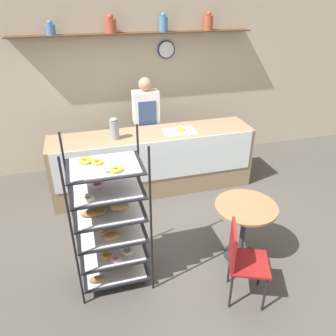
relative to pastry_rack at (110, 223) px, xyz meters
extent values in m
plane|color=#4C4742|center=(0.84, 0.40, -0.75)|extent=(14.00, 14.00, 0.00)
cube|color=beige|center=(0.84, 2.82, 0.60)|extent=(10.00, 0.06, 2.70)
cube|color=#4C331E|center=(0.84, 2.67, 1.47)|extent=(3.76, 0.24, 0.02)
cylinder|color=#4C7FB2|center=(-0.40, 2.67, 1.55)|extent=(0.13, 0.13, 0.15)
sphere|color=#4C7FB2|center=(-0.40, 2.67, 1.64)|extent=(0.07, 0.07, 0.07)
cylinder|color=#B24C33|center=(0.46, 2.67, 1.57)|extent=(0.17, 0.17, 0.20)
sphere|color=#B24C33|center=(0.46, 2.67, 1.70)|extent=(0.09, 0.09, 0.09)
cylinder|color=#4C7FB2|center=(1.28, 2.67, 1.58)|extent=(0.13, 0.13, 0.22)
sphere|color=#4C7FB2|center=(1.28, 2.67, 1.71)|extent=(0.07, 0.07, 0.07)
cylinder|color=#B24C33|center=(2.02, 2.67, 1.58)|extent=(0.14, 0.14, 0.22)
sphere|color=#B24C33|center=(2.02, 2.67, 1.72)|extent=(0.08, 0.08, 0.08)
cylinder|color=navy|center=(1.35, 2.77, 1.19)|extent=(0.29, 0.03, 0.29)
cylinder|color=white|center=(1.35, 2.75, 1.19)|extent=(0.25, 0.00, 0.25)
cube|color=#937A5B|center=(0.84, 1.71, -0.28)|extent=(3.03, 0.65, 0.95)
cube|color=silver|center=(0.84, 1.37, -0.11)|extent=(2.91, 0.01, 0.61)
cylinder|color=black|center=(-0.35, -0.25, 0.08)|extent=(0.02, 0.02, 1.67)
cylinder|color=black|center=(0.36, -0.25, 0.08)|extent=(0.02, 0.02, 1.67)
cylinder|color=black|center=(-0.35, 0.26, 0.08)|extent=(0.02, 0.02, 1.67)
cylinder|color=black|center=(0.36, 0.26, 0.08)|extent=(0.02, 0.02, 1.67)
cube|color=black|center=(0.01, 0.00, -0.63)|extent=(0.69, 0.49, 0.01)
cube|color=silver|center=(0.01, 0.00, -0.62)|extent=(0.61, 0.44, 0.01)
ellipsoid|color=#B27F47|center=(0.19, 0.04, -0.57)|extent=(0.22, 0.09, 0.08)
ellipsoid|color=#B27F47|center=(-0.08, 0.02, -0.58)|extent=(0.19, 0.10, 0.06)
ellipsoid|color=tan|center=(0.01, 0.06, -0.58)|extent=(0.22, 0.13, 0.07)
ellipsoid|color=olive|center=(-0.20, -0.14, -0.58)|extent=(0.17, 0.08, 0.07)
cube|color=black|center=(0.01, 0.00, -0.38)|extent=(0.69, 0.49, 0.01)
cube|color=silver|center=(0.01, 0.00, -0.37)|extent=(0.61, 0.44, 0.01)
torus|color=gold|center=(-0.07, -0.06, -0.34)|extent=(0.11, 0.11, 0.03)
torus|color=brown|center=(0.03, 0.15, -0.34)|extent=(0.11, 0.11, 0.03)
torus|color=silver|center=(0.14, -0.06, -0.34)|extent=(0.13, 0.13, 0.03)
torus|color=#EAB2C1|center=(0.01, -0.14, -0.34)|extent=(0.12, 0.12, 0.04)
cube|color=black|center=(0.01, 0.00, -0.12)|extent=(0.69, 0.49, 0.01)
cube|color=silver|center=(0.01, 0.00, -0.11)|extent=(0.61, 0.44, 0.01)
ellipsoid|color=tan|center=(0.02, 0.03, -0.06)|extent=(0.24, 0.12, 0.08)
ellipsoid|color=#B27F47|center=(0.00, -0.11, -0.07)|extent=(0.18, 0.11, 0.07)
ellipsoid|color=tan|center=(-0.01, -0.03, -0.07)|extent=(0.25, 0.12, 0.06)
cube|color=black|center=(0.01, 0.00, 0.13)|extent=(0.69, 0.49, 0.01)
cube|color=silver|center=(0.01, 0.00, 0.14)|extent=(0.61, 0.44, 0.01)
ellipsoid|color=tan|center=(0.11, -0.02, 0.19)|extent=(0.20, 0.10, 0.09)
ellipsoid|color=olive|center=(-0.12, 0.00, 0.18)|extent=(0.23, 0.12, 0.07)
ellipsoid|color=tan|center=(-0.03, 0.09, 0.18)|extent=(0.23, 0.08, 0.07)
ellipsoid|color=olive|center=(-0.15, -0.04, 0.18)|extent=(0.24, 0.10, 0.06)
cube|color=black|center=(0.01, 0.00, 0.39)|extent=(0.69, 0.49, 0.01)
cube|color=silver|center=(0.01, 0.00, 0.40)|extent=(0.61, 0.44, 0.01)
torus|color=#EAB2C1|center=(-0.07, 0.08, 0.42)|extent=(0.13, 0.13, 0.03)
torus|color=silver|center=(-0.18, -0.13, 0.42)|extent=(0.11, 0.11, 0.04)
cube|color=black|center=(0.01, 0.00, 0.64)|extent=(0.69, 0.49, 0.01)
cube|color=silver|center=(0.01, 0.00, 0.65)|extent=(0.61, 0.44, 0.01)
torus|color=gold|center=(0.09, -0.14, 0.67)|extent=(0.12, 0.12, 0.03)
torus|color=#EAB2C1|center=(0.01, -0.11, 0.68)|extent=(0.11, 0.11, 0.04)
torus|color=gold|center=(-0.05, 0.05, 0.67)|extent=(0.11, 0.11, 0.03)
torus|color=tan|center=(0.11, -0.13, 0.67)|extent=(0.11, 0.11, 0.03)
torus|color=gold|center=(-0.15, 0.10, 0.68)|extent=(0.13, 0.13, 0.04)
cube|color=#282833|center=(0.85, 2.19, -0.28)|extent=(0.24, 0.19, 0.95)
cube|color=silver|center=(0.85, 2.19, 0.44)|extent=(0.40, 0.22, 0.50)
cube|color=#334770|center=(0.85, 2.08, 0.35)|extent=(0.28, 0.01, 0.42)
sphere|color=tan|center=(0.85, 2.19, 0.80)|extent=(0.20, 0.20, 0.20)
cylinder|color=#262628|center=(1.48, -0.05, -0.74)|extent=(0.38, 0.38, 0.02)
cylinder|color=#333338|center=(1.48, -0.05, -0.40)|extent=(0.06, 0.06, 0.67)
cylinder|color=olive|center=(1.48, -0.05, -0.05)|extent=(0.69, 0.69, 0.02)
cylinder|color=black|center=(1.34, -0.81, -0.53)|extent=(0.02, 0.02, 0.44)
cylinder|color=black|center=(1.47, -0.51, -0.53)|extent=(0.02, 0.02, 0.44)
cylinder|color=black|center=(1.04, -0.69, -0.53)|extent=(0.02, 0.02, 0.44)
cylinder|color=black|center=(1.17, -0.39, -0.53)|extent=(0.02, 0.02, 0.44)
cube|color=maroon|center=(1.25, -0.60, -0.30)|extent=(0.50, 0.50, 0.03)
cube|color=maroon|center=(1.09, -0.53, -0.09)|extent=(0.16, 0.35, 0.40)
cylinder|color=gray|center=(0.28, 1.64, 0.33)|extent=(0.13, 0.13, 0.27)
ellipsoid|color=gray|center=(0.28, 1.64, 0.49)|extent=(0.11, 0.11, 0.05)
cube|color=silver|center=(1.24, 1.65, 0.20)|extent=(0.47, 0.30, 0.01)
torus|color=#EAB2C1|center=(1.28, 1.74, 0.23)|extent=(0.11, 0.11, 0.03)
torus|color=gold|center=(1.26, 1.74, 0.22)|extent=(0.11, 0.11, 0.03)
torus|color=#EAB2C1|center=(1.18, 1.70, 0.23)|extent=(0.11, 0.11, 0.04)
torus|color=gold|center=(1.27, 1.65, 0.23)|extent=(0.11, 0.11, 0.04)
camera|label=1|loc=(-0.14, -2.66, 2.05)|focal=35.00mm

